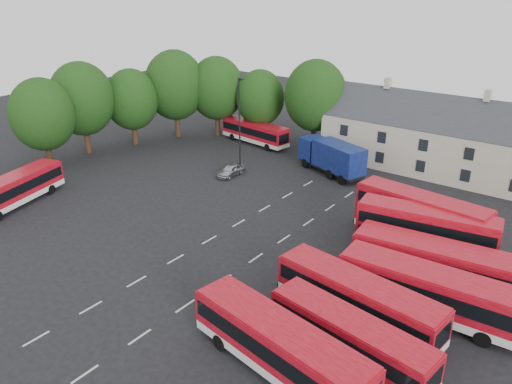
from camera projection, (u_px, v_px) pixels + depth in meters
ground at (193, 249)px, 41.21m from camera, size 140.00×140.00×0.00m
lane_markings at (232, 249)px, 41.29m from camera, size 5.15×33.80×0.01m
treeline at (178, 96)px, 64.29m from camera, size 29.92×32.59×12.01m
terrace_houses at (478, 147)px, 53.89m from camera, size 35.70×7.13×10.06m
bus_row_a at (280, 344)px, 27.57m from camera, size 11.94×4.43×3.30m
bus_row_b at (350, 335)px, 28.62m from camera, size 10.51×3.75×2.91m
bus_row_c at (358, 297)px, 31.78m from camera, size 11.54×3.94×3.20m
bus_row_d at (429, 289)px, 32.42m from camera, size 11.91×3.35×3.33m
bus_row_e at (441, 263)px, 35.20m from camera, size 12.53×4.23×3.47m
bus_dd_south at (426, 232)px, 38.83m from camera, size 10.76×4.08×4.31m
bus_dd_north at (420, 217)px, 41.01m from camera, size 11.11×3.69×4.47m
bus_west at (15, 188)px, 48.54m from camera, size 5.36×11.03×3.05m
bus_north at (255, 131)px, 66.91m from camera, size 10.57×3.64×2.93m
box_truck at (332, 156)px, 56.34m from camera, size 9.08×5.45×3.79m
silver_car at (231, 170)px, 56.38m from camera, size 1.55×3.81×1.30m
lamppost at (240, 123)px, 55.50m from camera, size 0.75×0.37×10.80m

